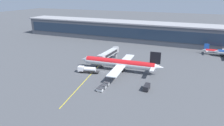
{
  "coord_description": "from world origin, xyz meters",
  "views": [
    {
      "loc": [
        40.65,
        -87.15,
        38.75
      ],
      "look_at": [
        3.34,
        2.88,
        4.5
      ],
      "focal_mm": 32.13,
      "sensor_mm": 36.0,
      "label": 1
    }
  ],
  "objects_px": {
    "baggage_cart_1": "(103,87)",
    "crew_van": "(147,87)",
    "baggage_cart_0": "(100,90)",
    "baggage_cart_2": "(106,84)",
    "main_airliner": "(120,63)",
    "fuel_tanker": "(87,69)"
  },
  "relations": [
    {
      "from": "fuel_tanker",
      "to": "crew_van",
      "type": "bearing_deg",
      "value": -12.44
    },
    {
      "from": "crew_van",
      "to": "baggage_cart_1",
      "type": "relative_size",
      "value": 1.87
    },
    {
      "from": "baggage_cart_1",
      "to": "baggage_cart_2",
      "type": "bearing_deg",
      "value": 88.86
    },
    {
      "from": "baggage_cart_0",
      "to": "baggage_cart_2",
      "type": "distance_m",
      "value": 6.4
    },
    {
      "from": "fuel_tanker",
      "to": "crew_van",
      "type": "height_order",
      "value": "fuel_tanker"
    },
    {
      "from": "fuel_tanker",
      "to": "baggage_cart_0",
      "type": "relative_size",
      "value": 4.13
    },
    {
      "from": "main_airliner",
      "to": "baggage_cart_0",
      "type": "xyz_separation_m",
      "value": [
        0.45,
        -25.16,
        -3.42
      ]
    },
    {
      "from": "main_airliner",
      "to": "baggage_cart_1",
      "type": "xyz_separation_m",
      "value": [
        0.52,
        -21.96,
        -3.42
      ]
    },
    {
      "from": "baggage_cart_0",
      "to": "baggage_cart_1",
      "type": "height_order",
      "value": "same"
    },
    {
      "from": "main_airliner",
      "to": "baggage_cart_1",
      "type": "relative_size",
      "value": 16.65
    },
    {
      "from": "baggage_cart_1",
      "to": "baggage_cart_2",
      "type": "height_order",
      "value": "same"
    },
    {
      "from": "main_airliner",
      "to": "fuel_tanker",
      "type": "distance_m",
      "value": 17.24
    },
    {
      "from": "crew_van",
      "to": "fuel_tanker",
      "type": "bearing_deg",
      "value": 167.56
    },
    {
      "from": "baggage_cart_2",
      "to": "baggage_cart_1",
      "type": "bearing_deg",
      "value": -91.14
    },
    {
      "from": "baggage_cart_1",
      "to": "crew_van",
      "type": "bearing_deg",
      "value": 18.5
    },
    {
      "from": "main_airliner",
      "to": "fuel_tanker",
      "type": "relative_size",
      "value": 4.03
    },
    {
      "from": "baggage_cart_1",
      "to": "fuel_tanker",
      "type": "bearing_deg",
      "value": 139.1
    },
    {
      "from": "baggage_cart_1",
      "to": "baggage_cart_0",
      "type": "bearing_deg",
      "value": -91.14
    },
    {
      "from": "fuel_tanker",
      "to": "baggage_cart_1",
      "type": "xyz_separation_m",
      "value": [
        15.08,
        -13.06,
        -0.96
      ]
    },
    {
      "from": "fuel_tanker",
      "to": "baggage_cart_0",
      "type": "bearing_deg",
      "value": -47.28
    },
    {
      "from": "main_airliner",
      "to": "baggage_cart_1",
      "type": "height_order",
      "value": "main_airliner"
    },
    {
      "from": "crew_van",
      "to": "baggage_cart_1",
      "type": "height_order",
      "value": "crew_van"
    }
  ]
}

